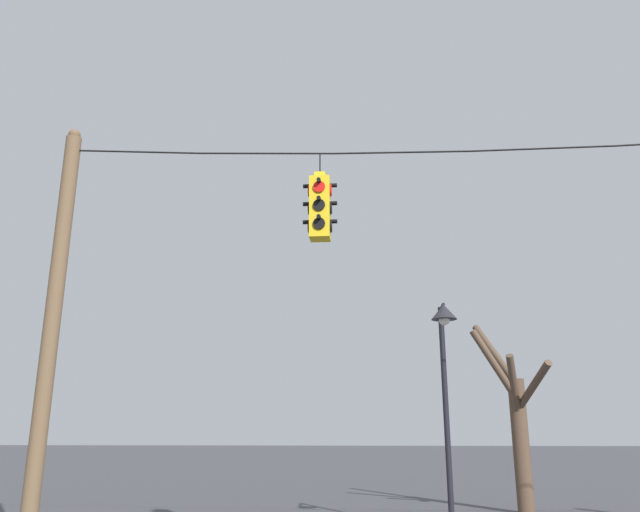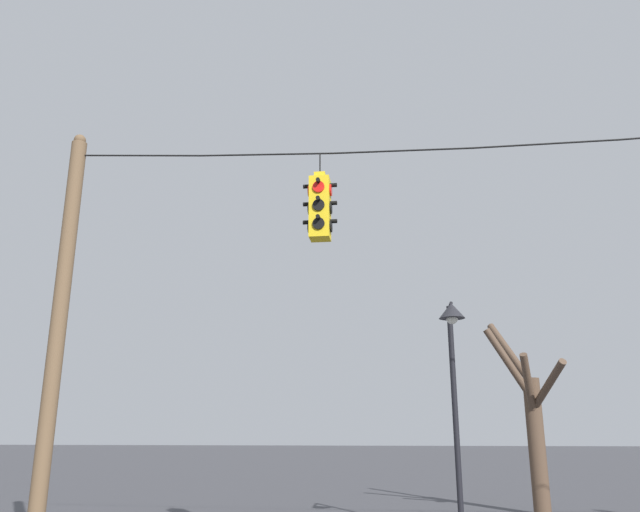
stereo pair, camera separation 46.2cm
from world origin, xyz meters
TOP-DOWN VIEW (x-y plane):
  - utility_pole_left at (-8.25, -0.18)m, footprint 0.27×0.27m
  - span_wire at (0.00, -0.18)m, footprint 16.49×0.03m
  - traffic_light_near_left_pole at (-3.76, -0.18)m, footprint 0.58×0.58m
  - street_lamp at (-1.43, 3.26)m, footprint 0.54×0.92m
  - bare_tree at (0.78, 7.25)m, footprint 1.77×3.00m

SIDE VIEW (x-z plane):
  - bare_tree at x=0.78m, z-range -0.22..4.81m
  - street_lamp at x=-1.43m, z-range 1.30..5.93m
  - utility_pole_left at x=-8.25m, z-range -0.01..7.26m
  - traffic_light_near_left_pole at x=-3.76m, z-range 4.85..6.40m
  - span_wire at x=0.00m, z-range 6.50..6.83m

